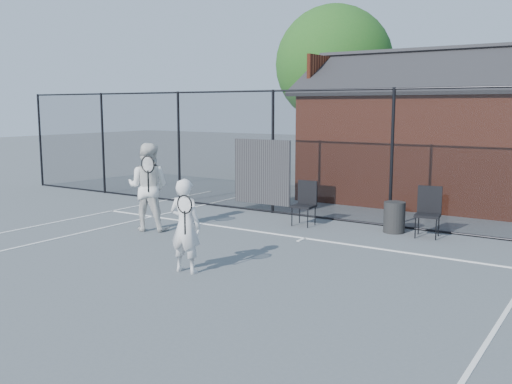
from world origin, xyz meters
The scene contains 10 objects.
ground centered at (0.00, 0.00, 0.00)m, with size 80.00×80.00×0.00m, color #4F565A.
court_lines centered at (0.00, -1.32, 0.01)m, with size 11.02×18.00×0.01m.
fence centered at (-0.30, 5.00, 1.45)m, with size 22.04×3.00×3.00m.
clubhouse centered at (0.50, 9.00, 1.61)m, with size 6.50×4.36×4.19m.
tree_left centered at (-4.50, 13.50, 4.19)m, with size 4.48×4.48×6.44m.
player_front centered at (-0.47, -0.08, 0.75)m, with size 0.68×0.52×1.49m.
player_back centered at (-3.16, 1.88, 0.92)m, with size 1.10×0.98×1.85m.
chair_left centered at (-0.64, 4.10, 0.48)m, with size 0.46×0.48×0.95m, color black.
chair_right centered at (1.99, 4.44, 0.50)m, with size 0.48×0.50×0.99m, color black.
waste_bin centered at (1.28, 4.51, 0.32)m, with size 0.44×0.44×0.64m, color black.
Camera 1 is at (5.27, -6.77, 2.59)m, focal length 40.00 mm.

